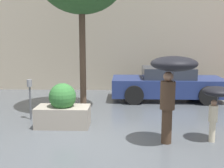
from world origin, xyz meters
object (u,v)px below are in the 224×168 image
at_px(planter_box, 63,109).
at_px(parking_meter, 30,91).
at_px(person_adult, 172,75).
at_px(parked_car_near, 167,84).
at_px(person_child, 217,97).

bearing_deg(planter_box, parking_meter, 150.41).
relative_size(person_adult, parked_car_near, 0.47).
distance_m(planter_box, person_child, 3.79).
xyz_separation_m(person_adult, person_child, (1.03, 0.22, -0.51)).
bearing_deg(planter_box, person_child, -14.75).
bearing_deg(person_child, person_adult, 172.53).
height_order(person_adult, person_child, person_adult).
xyz_separation_m(planter_box, person_child, (3.63, -0.96, 0.54)).
distance_m(planter_box, parking_meter, 1.27).
distance_m(person_adult, parking_meter, 4.12).
relative_size(planter_box, parking_meter, 1.20).
distance_m(parked_car_near, parking_meter, 5.16).
bearing_deg(parking_meter, parked_car_near, 33.35).
relative_size(person_child, parked_car_near, 0.30).
bearing_deg(person_adult, parked_car_near, 132.28).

